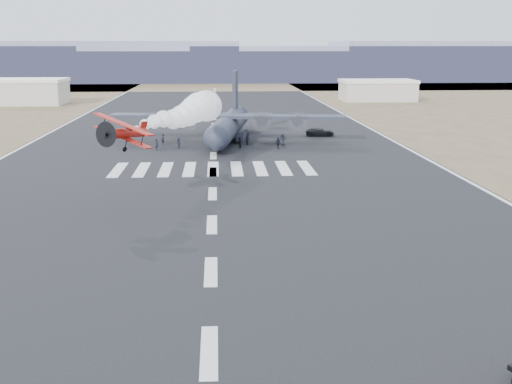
{
  "coord_description": "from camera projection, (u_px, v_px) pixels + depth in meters",
  "views": [
    {
      "loc": [
        0.55,
        -30.32,
        15.36
      ],
      "look_at": [
        3.58,
        19.09,
        4.0
      ],
      "focal_mm": 45.0,
      "sensor_mm": 36.0,
      "label": 1
    }
  ],
  "objects": [
    {
      "name": "ground",
      "position": [
        209.0,
        352.0,
        32.9
      ],
      "size": [
        500.0,
        500.0,
        0.0
      ],
      "primitive_type": "plane",
      "color": "black",
      "rests_on": "ground"
    },
    {
      "name": "scrub_far",
      "position": [
        215.0,
        84.0,
        256.65
      ],
      "size": [
        500.0,
        80.0,
        0.0
      ],
      "primitive_type": "cube",
      "color": "brown",
      "rests_on": "ground"
    },
    {
      "name": "runway_markings",
      "position": [
        213.0,
        156.0,
        91.27
      ],
      "size": [
        60.0,
        260.0,
        0.01
      ],
      "primitive_type": null,
      "color": "silver",
      "rests_on": "ground"
    },
    {
      "name": "ridge_seg_c",
      "position": [
        66.0,
        61.0,
        280.06
      ],
      "size": [
        150.0,
        50.0,
        17.0
      ],
      "primitive_type": "cube",
      "color": "gray",
      "rests_on": "ground"
    },
    {
      "name": "ridge_seg_d",
      "position": [
        215.0,
        66.0,
        284.39
      ],
      "size": [
        150.0,
        50.0,
        13.0
      ],
      "primitive_type": "cube",
      "color": "gray",
      "rests_on": "ground"
    },
    {
      "name": "ridge_seg_e",
      "position": [
        359.0,
        63.0,
        288.04
      ],
      "size": [
        150.0,
        50.0,
        15.0
      ],
      "primitive_type": "cube",
      "color": "gray",
      "rests_on": "ground"
    },
    {
      "name": "ridge_seg_f",
      "position": [
        501.0,
        61.0,
        291.69
      ],
      "size": [
        150.0,
        50.0,
        17.0
      ],
      "primitive_type": "cube",
      "color": "gray",
      "rests_on": "ground"
    },
    {
      "name": "hangar_left",
      "position": [
        18.0,
        91.0,
        170.1
      ],
      "size": [
        24.5,
        14.5,
        6.7
      ],
      "color": "#AEA89A",
      "rests_on": "ground"
    },
    {
      "name": "hangar_right",
      "position": [
        377.0,
        90.0,
        180.9
      ],
      "size": [
        20.5,
        12.5,
        5.9
      ],
      "color": "#AEA89A",
      "rests_on": "ground"
    },
    {
      "name": "aerobatic_biplane",
      "position": [
        125.0,
        133.0,
        60.52
      ],
      "size": [
        6.46,
        6.18,
        3.38
      ],
      "rotation": [
        0.0,
        0.28,
        -0.27
      ],
      "color": "red"
    },
    {
      "name": "smoke_trail",
      "position": [
        193.0,
        109.0,
        80.93
      ],
      "size": [
        8.66,
        24.72,
        4.17
      ],
      "rotation": [
        0.0,
        0.0,
        -0.27
      ],
      "color": "white"
    },
    {
      "name": "transport_aircraft",
      "position": [
        228.0,
        124.0,
        104.7
      ],
      "size": [
        37.98,
        31.16,
        10.96
      ],
      "rotation": [
        0.0,
        0.0,
        -0.14
      ],
      "color": "#212332",
      "rests_on": "ground"
    },
    {
      "name": "support_vehicle",
      "position": [
        320.0,
        132.0,
        111.05
      ],
      "size": [
        5.1,
        2.66,
        1.37
      ],
      "primitive_type": "imported",
      "rotation": [
        0.0,
        0.0,
        1.49
      ],
      "color": "black",
      "rests_on": "ground"
    },
    {
      "name": "crew_a",
      "position": [
        157.0,
        145.0,
        95.56
      ],
      "size": [
        0.65,
        0.74,
        1.78
      ],
      "primitive_type": "imported",
      "rotation": [
        0.0,
        0.0,
        1.77
      ],
      "color": "black",
      "rests_on": "ground"
    },
    {
      "name": "crew_b",
      "position": [
        248.0,
        139.0,
        100.96
      ],
      "size": [
        0.8,
        1.04,
        1.89
      ],
      "primitive_type": "imported",
      "rotation": [
        0.0,
        0.0,
        1.85
      ],
      "color": "black",
      "rests_on": "ground"
    },
    {
      "name": "crew_c",
      "position": [
        178.0,
        143.0,
        97.25
      ],
      "size": [
        1.07,
        1.13,
        1.65
      ],
      "primitive_type": "imported",
      "rotation": [
        0.0,
        0.0,
        5.43
      ],
      "color": "black",
      "rests_on": "ground"
    },
    {
      "name": "crew_d",
      "position": [
        278.0,
        143.0,
        96.99
      ],
      "size": [
        1.14,
        1.02,
        1.75
      ],
      "primitive_type": "imported",
      "rotation": [
        0.0,
        0.0,
        0.61
      ],
      "color": "black",
      "rests_on": "ground"
    },
    {
      "name": "crew_e",
      "position": [
        282.0,
        140.0,
        100.34
      ],
      "size": [
        1.03,
        0.78,
        1.87
      ],
      "primitive_type": "imported",
      "rotation": [
        0.0,
        0.0,
        3.4
      ],
      "color": "black",
      "rests_on": "ground"
    },
    {
      "name": "crew_f",
      "position": [
        207.0,
        139.0,
        101.92
      ],
      "size": [
        1.08,
        1.6,
        1.65
      ],
      "primitive_type": "imported",
      "rotation": [
        0.0,
        0.0,
        5.14
      ],
      "color": "black",
      "rests_on": "ground"
    },
    {
      "name": "crew_g",
      "position": [
        163.0,
        139.0,
        101.05
      ],
      "size": [
        0.81,
        0.81,
        1.72
      ],
      "primitive_type": "imported",
      "rotation": [
        0.0,
        0.0,
        5.48
      ],
      "color": "black",
      "rests_on": "ground"
    },
    {
      "name": "crew_h",
      "position": [
        240.0,
        143.0,
        97.54
      ],
      "size": [
        0.75,
        0.95,
        1.71
      ],
      "primitive_type": "imported",
      "rotation": [
        0.0,
        0.0,
        5.03
      ],
      "color": "black",
      "rests_on": "ground"
    }
  ]
}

